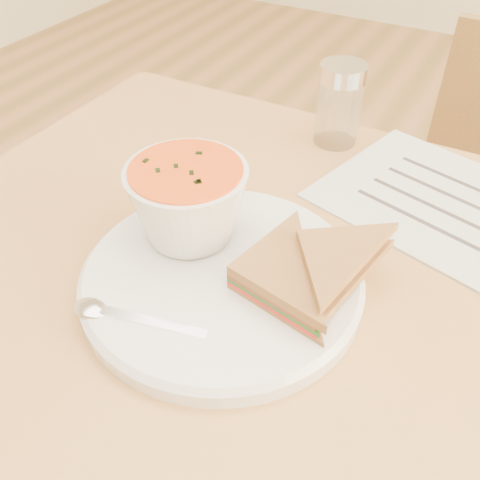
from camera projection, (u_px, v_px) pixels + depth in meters
The scene contains 9 objects.
dining_table at pixel (305, 475), 0.78m from camera, with size 1.00×0.70×0.75m, color #A37532, non-canonical shape.
chair_far at pixel (476, 267), 1.06m from camera, with size 0.36×0.36×0.82m, color brown, non-canonical shape.
plate at pixel (222, 279), 0.54m from camera, with size 0.29×0.29×0.02m, color white, non-canonical shape.
soup_bowl at pixel (188, 206), 0.55m from camera, with size 0.12×0.12×0.09m, color white, non-canonical shape.
sandwich_half_a at pixel (227, 279), 0.51m from camera, with size 0.11×0.11×0.03m, color #AC733C, non-canonical shape.
sandwich_half_b at pixel (296, 242), 0.53m from camera, with size 0.10×0.10×0.03m, color #AC733C, non-canonical shape.
spoon at pixel (141, 320), 0.48m from camera, with size 0.17×0.03×0.01m, color silver, non-canonical shape.
paper_menu at pixel (455, 208), 0.64m from camera, with size 0.31×0.22×0.00m, color silver, non-canonical shape.
condiment_shaker at pixel (339, 105), 0.73m from camera, with size 0.06×0.06×0.11m, color silver, non-canonical shape.
Camera 1 is at (0.09, -0.36, 1.14)m, focal length 40.00 mm.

